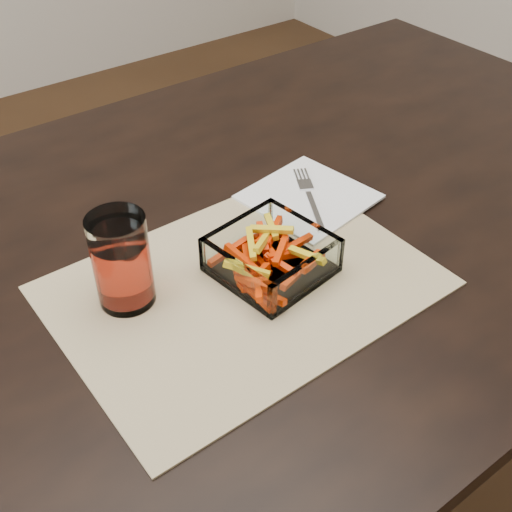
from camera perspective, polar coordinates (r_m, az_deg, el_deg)
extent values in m
plane|color=#331E0F|center=(1.47, -1.46, -21.61)|extent=(4.50, 4.50, 0.00)
cube|color=black|center=(0.90, -2.22, 1.64)|extent=(1.60, 0.90, 0.03)
cylinder|color=black|center=(1.74, 10.68, 6.56)|extent=(0.06, 0.06, 0.72)
cube|color=tan|center=(0.80, -1.13, -2.63)|extent=(0.45, 0.33, 0.00)
cube|color=white|center=(0.82, 1.34, -1.06)|extent=(0.14, 0.14, 0.01)
cube|color=white|center=(0.84, -1.58, 1.95)|extent=(0.13, 0.03, 0.05)
cube|color=white|center=(0.77, 4.55, -1.93)|extent=(0.13, 0.03, 0.05)
cube|color=white|center=(0.77, -1.76, -1.90)|extent=(0.03, 0.13, 0.05)
cube|color=white|center=(0.84, 4.24, 1.92)|extent=(0.03, 0.13, 0.05)
cylinder|color=white|center=(0.76, -11.86, -0.42)|extent=(0.07, 0.07, 0.12)
cylinder|color=red|center=(0.76, -11.73, -1.19)|extent=(0.06, 0.06, 0.08)
cube|color=white|center=(0.95, 4.72, 5.28)|extent=(0.18, 0.18, 0.00)
cube|color=silver|center=(0.92, 5.26, 4.04)|extent=(0.05, 0.09, 0.00)
cube|color=silver|center=(0.97, 4.39, 6.34)|extent=(0.03, 0.03, 0.00)
cube|color=silver|center=(0.99, 3.56, 7.22)|extent=(0.02, 0.03, 0.00)
cube|color=silver|center=(0.99, 3.88, 7.24)|extent=(0.02, 0.03, 0.00)
cube|color=silver|center=(0.99, 4.21, 7.26)|extent=(0.02, 0.03, 0.00)
cube|color=silver|center=(1.00, 4.54, 7.28)|extent=(0.02, 0.03, 0.00)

